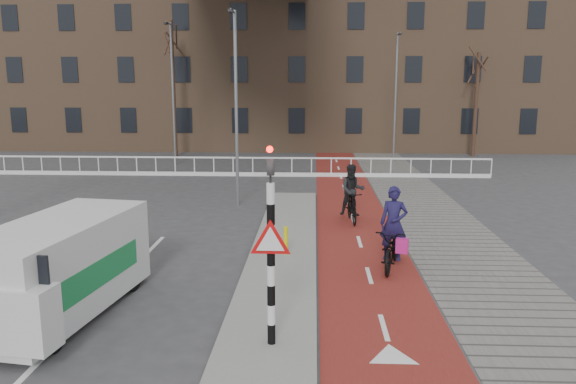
{
  "coord_description": "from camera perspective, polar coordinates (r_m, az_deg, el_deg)",
  "views": [
    {
      "loc": [
        0.12,
        -11.21,
        4.62
      ],
      "look_at": [
        -0.63,
        5.0,
        1.5
      ],
      "focal_mm": 35.0,
      "sensor_mm": 36.0,
      "label": 1
    }
  ],
  "objects": [
    {
      "name": "ground",
      "position": [
        12.12,
        1.93,
        -11.52
      ],
      "size": [
        120.0,
        120.0,
        0.0
      ],
      "primitive_type": "plane",
      "color": "#38383A",
      "rests_on": "ground"
    },
    {
      "name": "streetlight_near",
      "position": [
        21.45,
        -5.28,
        8.23
      ],
      "size": [
        0.12,
        0.12,
        7.29
      ],
      "primitive_type": "cylinder",
      "color": "slate",
      "rests_on": "ground"
    },
    {
      "name": "curb_island",
      "position": [
        15.9,
        -0.41,
        -5.78
      ],
      "size": [
        1.8,
        16.0,
        0.12
      ],
      "primitive_type": "cube",
      "color": "gray",
      "rests_on": "ground"
    },
    {
      "name": "tree_mid",
      "position": [
        37.15,
        -11.55,
        10.14
      ],
      "size": [
        0.23,
        0.23,
        8.56
      ],
      "primitive_type": "cylinder",
      "color": "#331E16",
      "rests_on": "ground"
    },
    {
      "name": "bollard",
      "position": [
        15.14,
        -0.24,
        -4.93
      ],
      "size": [
        0.12,
        0.12,
        0.75
      ],
      "primitive_type": "cylinder",
      "color": "yellow",
      "rests_on": "curb_island"
    },
    {
      "name": "cyclist_far",
      "position": [
        19.05,
        6.53,
        -0.67
      ],
      "size": [
        0.9,
        1.88,
        1.98
      ],
      "rotation": [
        0.0,
        0.0,
        0.08
      ],
      "color": "black",
      "rests_on": "bike_lane"
    },
    {
      "name": "townhouse_row",
      "position": [
        43.44,
        -1.51,
        15.1
      ],
      "size": [
        46.0,
        10.0,
        15.9
      ],
      "color": "#7F6047",
      "rests_on": "ground"
    },
    {
      "name": "streetlight_right",
      "position": [
        34.09,
        10.86,
        9.27
      ],
      "size": [
        0.12,
        0.12,
        7.55
      ],
      "primitive_type": "cylinder",
      "color": "slate",
      "rests_on": "ground"
    },
    {
      "name": "railing",
      "position": [
        28.99,
        -7.54,
        2.23
      ],
      "size": [
        28.0,
        0.1,
        0.99
      ],
      "color": "silver",
      "rests_on": "ground"
    },
    {
      "name": "cyclist_near",
      "position": [
        14.46,
        10.62,
        -4.96
      ],
      "size": [
        1.23,
        2.17,
        2.12
      ],
      "rotation": [
        0.0,
        0.0,
        -0.27
      ],
      "color": "black",
      "rests_on": "bike_lane"
    },
    {
      "name": "bike_lane",
      "position": [
        21.75,
        6.25,
        -1.43
      ],
      "size": [
        2.5,
        60.0,
        0.01
      ],
      "primitive_type": "cube",
      "color": "maroon",
      "rests_on": "ground"
    },
    {
      "name": "tree_right",
      "position": [
        38.28,
        18.54,
        8.37
      ],
      "size": [
        0.25,
        0.25,
        6.62
      ],
      "primitive_type": "cylinder",
      "color": "#331E16",
      "rests_on": "ground"
    },
    {
      "name": "traffic_signal",
      "position": [
        9.58,
        -1.76,
        -5.05
      ],
      "size": [
        0.8,
        0.8,
        3.68
      ],
      "color": "black",
      "rests_on": "curb_island"
    },
    {
      "name": "van",
      "position": [
        12.26,
        -22.29,
        -7.02
      ],
      "size": [
        2.43,
        4.73,
        1.94
      ],
      "rotation": [
        0.0,
        0.0,
        -0.14
      ],
      "color": "silver",
      "rests_on": "ground"
    },
    {
      "name": "streetlight_left",
      "position": [
        33.32,
        -11.6,
        9.63
      ],
      "size": [
        0.12,
        0.12,
        8.03
      ],
      "primitive_type": "cylinder",
      "color": "slate",
      "rests_on": "ground"
    },
    {
      "name": "sidewalk",
      "position": [
        22.1,
        13.51,
        -1.47
      ],
      "size": [
        3.0,
        60.0,
        0.01
      ],
      "primitive_type": "cube",
      "color": "slate",
      "rests_on": "ground"
    }
  ]
}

